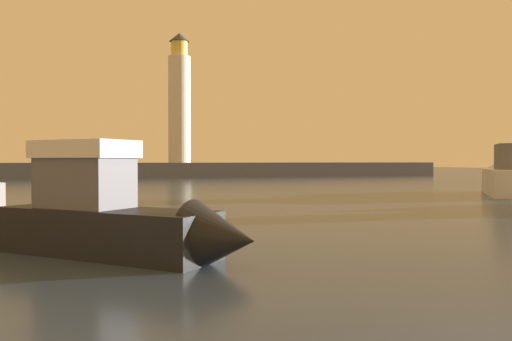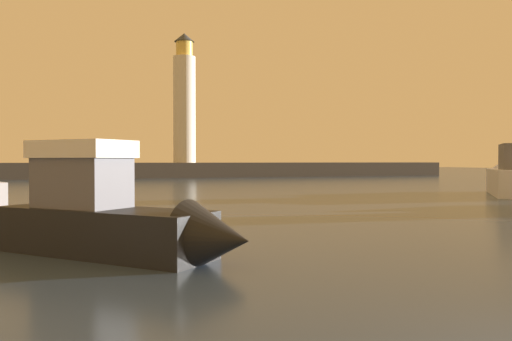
# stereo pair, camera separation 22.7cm
# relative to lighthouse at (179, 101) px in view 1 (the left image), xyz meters

# --- Properties ---
(ground_plane) EXTENTS (220.00, 220.00, 0.00)m
(ground_plane) POSITION_rel_lighthouse_xyz_m (-7.45, -30.64, -9.38)
(ground_plane) COLOR #2D3D51
(breakwater) EXTENTS (85.88, 5.95, 1.82)m
(breakwater) POSITION_rel_lighthouse_xyz_m (-7.45, 0.00, -8.47)
(breakwater) COLOR #423F3D
(breakwater) RESTS_ON ground_plane
(lighthouse) EXTENTS (2.73, 2.73, 15.96)m
(lighthouse) POSITION_rel_lighthouse_xyz_m (0.00, 0.00, 0.00)
(lighthouse) COLOR silver
(lighthouse) RESTS_ON breakwater
(motorboat_2) EXTENTS (5.33, 5.47, 2.67)m
(motorboat_2) POSITION_rel_lighthouse_xyz_m (-11.49, -52.46, -8.54)
(motorboat_2) COLOR black
(motorboat_2) RESTS_ON ground_plane
(motorboat_3) EXTENTS (7.23, 8.39, 3.28)m
(motorboat_3) POSITION_rel_lighthouse_xyz_m (12.62, -38.80, -8.37)
(motorboat_3) COLOR silver
(motorboat_3) RESTS_ON ground_plane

